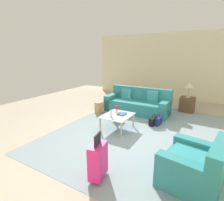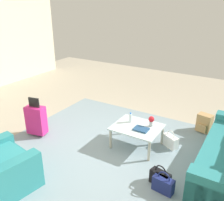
{
  "view_description": "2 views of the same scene",
  "coord_description": "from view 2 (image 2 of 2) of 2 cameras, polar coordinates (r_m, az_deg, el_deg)",
  "views": [
    {
      "loc": [
        3.74,
        1.71,
        2.09
      ],
      "look_at": [
        0.03,
        -0.43,
        0.96
      ],
      "focal_mm": 28.0,
      "sensor_mm": 36.0,
      "label": 1
    },
    {
      "loc": [
        -2.18,
        3.37,
        2.72
      ],
      "look_at": [
        0.07,
        -0.34,
        0.93
      ],
      "focal_mm": 40.0,
      "sensor_mm": 36.0,
      "label": 2
    }
  ],
  "objects": [
    {
      "name": "handbag_navy",
      "position": [
        4.01,
        11.63,
        -18.29
      ],
      "size": [
        0.33,
        0.18,
        0.36
      ],
      "color": "navy",
      "rests_on": "ground"
    },
    {
      "name": "coffee_table",
      "position": [
        4.86,
        5.75,
        -6.5
      ],
      "size": [
        0.9,
        0.75,
        0.43
      ],
      "color": "silver",
      "rests_on": "ground"
    },
    {
      "name": "coffee_table_book",
      "position": [
        4.72,
        6.68,
        -6.51
      ],
      "size": [
        0.27,
        0.21,
        0.03
      ],
      "primitive_type": "cube",
      "rotation": [
        0.0,
        0.0,
        0.02
      ],
      "color": "navy",
      "rests_on": "coffee_table"
    },
    {
      "name": "handbag_black",
      "position": [
        4.12,
        10.94,
        -16.98
      ],
      "size": [
        0.34,
        0.21,
        0.36
      ],
      "color": "black",
      "rests_on": "ground"
    },
    {
      "name": "water_bottle",
      "position": [
        4.95,
        4.24,
        -3.94
      ],
      "size": [
        0.06,
        0.06,
        0.2
      ],
      "color": "silver",
      "rests_on": "coffee_table"
    },
    {
      "name": "handbag_white",
      "position": [
        5.06,
        13.19,
        -9.0
      ],
      "size": [
        0.35,
        0.28,
        0.36
      ],
      "color": "white",
      "rests_on": "ground"
    },
    {
      "name": "area_rug",
      "position": [
        4.46,
        3.89,
        -15.12
      ],
      "size": [
        5.2,
        4.4,
        0.01
      ],
      "primitive_type": "cube",
      "color": "gray",
      "rests_on": "ground"
    },
    {
      "name": "suitcase_magenta",
      "position": [
        5.47,
        -16.95,
        -4.21
      ],
      "size": [
        0.44,
        0.3,
        0.85
      ],
      "color": "#D12375",
      "rests_on": "ground"
    },
    {
      "name": "backpack_tan",
      "position": [
        5.8,
        20.33,
        -4.92
      ],
      "size": [
        0.34,
        0.3,
        0.4
      ],
      "color": "tan",
      "rests_on": "ground"
    },
    {
      "name": "ground_plane",
      "position": [
        4.84,
        -1.42,
        -11.71
      ],
      "size": [
        12.0,
        12.0,
        0.0
      ],
      "primitive_type": "plane",
      "color": "#A89E89"
    },
    {
      "name": "flower_vase",
      "position": [
        4.82,
        8.98,
        -4.52
      ],
      "size": [
        0.11,
        0.11,
        0.21
      ],
      "color": "#B2B7BC",
      "rests_on": "coffee_table"
    }
  ]
}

